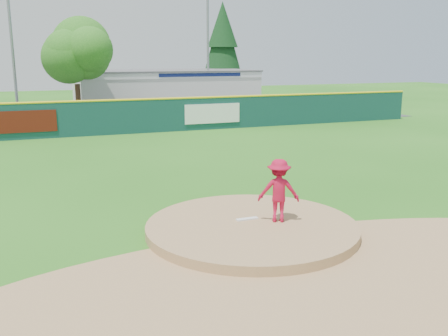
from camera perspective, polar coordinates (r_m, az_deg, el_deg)
name	(u,v)px	position (r m, az deg, el deg)	size (l,w,h in m)	color
ground	(252,232)	(13.12, 3.18, -7.34)	(120.00, 120.00, 0.00)	#286B19
pitchers_mound	(252,232)	(13.12, 3.18, -7.34)	(5.50, 5.50, 0.50)	#9E774C
pitching_rubber	(247,219)	(13.29, 2.66, -5.84)	(0.60, 0.15, 0.04)	white
infield_dirt_arc	(311,279)	(10.67, 9.96, -12.37)	(15.40, 15.40, 0.01)	#9E774C
parking_lot	(105,117)	(38.82, -13.49, 5.70)	(44.00, 16.00, 0.02)	#38383A
pitcher	(279,190)	(13.02, 6.27, -2.57)	(1.07, 0.62, 1.66)	#B70F33
van	(128,110)	(35.99, -10.87, 6.56)	(2.59, 5.63, 1.56)	silver
pool_building_grp	(165,89)	(44.71, -6.79, 8.96)	(15.20, 8.20, 3.31)	silver
fence_banners	(124,117)	(29.77, -11.40, 5.69)	(14.63, 0.04, 1.20)	#5B170D
outfield_fence	(125,116)	(29.86, -11.20, 5.89)	(40.00, 0.14, 2.07)	#123D3B
deciduous_tree	(75,55)	(36.36, -16.62, 12.26)	(5.60, 5.60, 7.36)	#382314
conifer_tree	(223,45)	(50.59, -0.16, 13.86)	(4.40, 4.40, 9.50)	#382314
light_pole_left	(11,33)	(38.26, -23.18, 14.02)	(1.75, 0.25, 11.00)	gray
light_pole_right	(208,43)	(42.64, -1.86, 14.08)	(1.75, 0.25, 10.00)	gray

